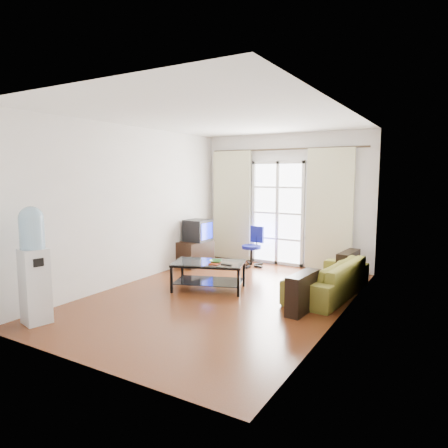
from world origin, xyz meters
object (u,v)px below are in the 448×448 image
Objects in this scene: sofa at (328,278)px; water_cooler at (34,263)px; coffee_table at (209,272)px; tv_stand at (195,254)px; task_chair at (252,255)px; crt_tv at (197,230)px.

water_cooler reaches higher than sofa.
coffee_table is 1.76m from tv_stand.
sofa is at bearing -19.12° from task_chair.
water_cooler is (0.07, -3.73, 0.05)m from crt_tv.
task_chair is at bearing 91.43° from water_cooler.
tv_stand is at bearing 131.83° from coffee_table.
water_cooler is at bearing -115.07° from coffee_table.
task_chair is at bearing 26.43° from crt_tv.
crt_tv is at bearing 130.15° from coffee_table.
crt_tv is 3.73m from water_cooler.
coffee_table is 1.58× the size of task_chair.
tv_stand is 3.69m from water_cooler.
crt_tv is (-1.17, 1.39, 0.43)m from coffee_table.
task_chair is (-1.90, 1.17, -0.03)m from sofa.
task_chair is at bearing -116.47° from sofa.
coffee_table is at bearing 79.20° from water_cooler.
water_cooler is (-0.96, -4.22, 0.54)m from task_chair.
sofa is 1.50× the size of coffee_table.
coffee_table is 1.88m from task_chair.
coffee_table is 2.58× the size of crt_tv.
task_chair is 4.36m from water_cooler.
sofa reaches higher than tv_stand.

